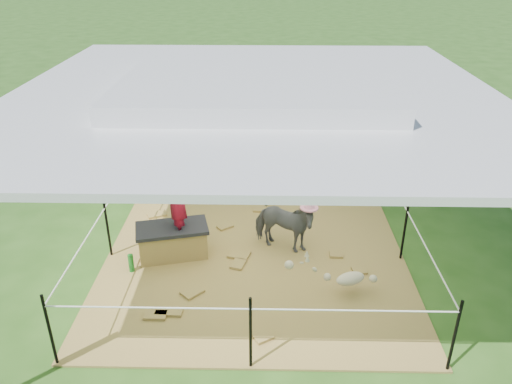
{
  "coord_description": "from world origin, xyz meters",
  "views": [
    {
      "loc": [
        0.15,
        -6.51,
        4.37
      ],
      "look_at": [
        0.0,
        0.6,
        0.85
      ],
      "focal_mm": 35.0,
      "sensor_mm": 36.0,
      "label": 1
    }
  ],
  "objects_px": {
    "trash_barrel": "(403,106)",
    "picnic_table_far": "(417,86)",
    "pony": "(283,226)",
    "distant_person": "(347,92)",
    "woman": "(176,194)",
    "picnic_table_near": "(322,95)",
    "straw_bale": "(173,242)",
    "foal": "(351,277)",
    "green_bottle": "(131,263)"
  },
  "relations": [
    {
      "from": "green_bottle",
      "to": "pony",
      "type": "distance_m",
      "value": 2.36
    },
    {
      "from": "woman",
      "to": "trash_barrel",
      "type": "xyz_separation_m",
      "value": [
        5.04,
        6.72,
        -0.64
      ]
    },
    {
      "from": "green_bottle",
      "to": "picnic_table_far",
      "type": "distance_m",
      "value": 11.69
    },
    {
      "from": "trash_barrel",
      "to": "picnic_table_near",
      "type": "height_order",
      "value": "trash_barrel"
    },
    {
      "from": "woman",
      "to": "pony",
      "type": "distance_m",
      "value": 1.73
    },
    {
      "from": "picnic_table_near",
      "to": "distant_person",
      "type": "xyz_separation_m",
      "value": [
        0.62,
        -0.74,
        0.29
      ]
    },
    {
      "from": "distant_person",
      "to": "picnic_table_near",
      "type": "bearing_deg",
      "value": -69.63
    },
    {
      "from": "foal",
      "to": "trash_barrel",
      "type": "distance_m",
      "value": 8.05
    },
    {
      "from": "green_bottle",
      "to": "picnic_table_near",
      "type": "relative_size",
      "value": 0.16
    },
    {
      "from": "picnic_table_near",
      "to": "straw_bale",
      "type": "bearing_deg",
      "value": -139.38
    },
    {
      "from": "green_bottle",
      "to": "picnic_table_far",
      "type": "bearing_deg",
      "value": 54.98
    },
    {
      "from": "straw_bale",
      "to": "trash_barrel",
      "type": "distance_m",
      "value": 8.46
    },
    {
      "from": "green_bottle",
      "to": "picnic_table_far",
      "type": "xyz_separation_m",
      "value": [
        6.71,
        9.57,
        0.24
      ]
    },
    {
      "from": "straw_bale",
      "to": "foal",
      "type": "xyz_separation_m",
      "value": [
        2.6,
        -0.92,
        0.06
      ]
    },
    {
      "from": "pony",
      "to": "distant_person",
      "type": "height_order",
      "value": "distant_person"
    },
    {
      "from": "pony",
      "to": "picnic_table_far",
      "type": "height_order",
      "value": "pony"
    },
    {
      "from": "woman",
      "to": "distant_person",
      "type": "relative_size",
      "value": 0.91
    },
    {
      "from": "woman",
      "to": "foal",
      "type": "height_order",
      "value": "woman"
    },
    {
      "from": "foal",
      "to": "distant_person",
      "type": "height_order",
      "value": "distant_person"
    },
    {
      "from": "foal",
      "to": "pony",
      "type": "bearing_deg",
      "value": 107.03
    },
    {
      "from": "trash_barrel",
      "to": "picnic_table_far",
      "type": "relative_size",
      "value": 0.46
    },
    {
      "from": "green_bottle",
      "to": "picnic_table_near",
      "type": "xyz_separation_m",
      "value": [
        3.61,
        8.52,
        0.2
      ]
    },
    {
      "from": "straw_bale",
      "to": "foal",
      "type": "relative_size",
      "value": 1.0
    },
    {
      "from": "picnic_table_far",
      "to": "foal",
      "type": "bearing_deg",
      "value": -101.82
    },
    {
      "from": "distant_person",
      "to": "pony",
      "type": "bearing_deg",
      "value": 54.86
    },
    {
      "from": "trash_barrel",
      "to": "picnic_table_far",
      "type": "distance_m",
      "value": 2.61
    },
    {
      "from": "pony",
      "to": "distant_person",
      "type": "bearing_deg",
      "value": 6.72
    },
    {
      "from": "picnic_table_far",
      "to": "distant_person",
      "type": "height_order",
      "value": "distant_person"
    },
    {
      "from": "picnic_table_near",
      "to": "distant_person",
      "type": "height_order",
      "value": "distant_person"
    },
    {
      "from": "green_bottle",
      "to": "distant_person",
      "type": "distance_m",
      "value": 8.87
    },
    {
      "from": "woman",
      "to": "picnic_table_near",
      "type": "xyz_separation_m",
      "value": [
        2.96,
        8.07,
        -0.72
      ]
    },
    {
      "from": "picnic_table_far",
      "to": "distant_person",
      "type": "bearing_deg",
      "value": -136.33
    },
    {
      "from": "green_bottle",
      "to": "pony",
      "type": "bearing_deg",
      "value": 15.72
    },
    {
      "from": "pony",
      "to": "distant_person",
      "type": "distance_m",
      "value": 7.42
    },
    {
      "from": "picnic_table_far",
      "to": "pony",
      "type": "bearing_deg",
      "value": -108.77
    },
    {
      "from": "picnic_table_near",
      "to": "foal",
      "type": "bearing_deg",
      "value": -121.56
    },
    {
      "from": "pony",
      "to": "foal",
      "type": "distance_m",
      "value": 1.43
    },
    {
      "from": "woman",
      "to": "pony",
      "type": "bearing_deg",
      "value": 82.91
    },
    {
      "from": "straw_bale",
      "to": "picnic_table_near",
      "type": "height_order",
      "value": "picnic_table_near"
    },
    {
      "from": "green_bottle",
      "to": "trash_barrel",
      "type": "xyz_separation_m",
      "value": [
        5.69,
        7.17,
        0.28
      ]
    },
    {
      "from": "straw_bale",
      "to": "woman",
      "type": "relative_size",
      "value": 0.83
    },
    {
      "from": "straw_bale",
      "to": "woman",
      "type": "bearing_deg",
      "value": 0.0
    },
    {
      "from": "trash_barrel",
      "to": "picnic_table_far",
      "type": "xyz_separation_m",
      "value": [
        1.01,
        2.4,
        -0.04
      ]
    },
    {
      "from": "straw_bale",
      "to": "trash_barrel",
      "type": "xyz_separation_m",
      "value": [
        5.14,
        6.72,
        0.19
      ]
    },
    {
      "from": "straw_bale",
      "to": "picnic_table_far",
      "type": "distance_m",
      "value": 11.01
    },
    {
      "from": "foal",
      "to": "picnic_table_near",
      "type": "relative_size",
      "value": 0.57
    },
    {
      "from": "woman",
      "to": "straw_bale",
      "type": "bearing_deg",
      "value": -103.66
    },
    {
      "from": "straw_bale",
      "to": "green_bottle",
      "type": "bearing_deg",
      "value": -140.71
    },
    {
      "from": "straw_bale",
      "to": "picnic_table_near",
      "type": "bearing_deg",
      "value": 69.21
    },
    {
      "from": "picnic_table_near",
      "to": "picnic_table_far",
      "type": "relative_size",
      "value": 0.92
    }
  ]
}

